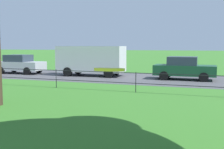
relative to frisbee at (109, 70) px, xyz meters
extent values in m
cube|color=#4C4C51|center=(-2.47, 16.21, -2.03)|extent=(80.00, 6.70, 0.01)
cylinder|color=black|center=(-6.89, 10.47, -1.54)|extent=(0.04, 0.04, 1.00)
cylinder|color=black|center=(-2.47, 10.47, -1.54)|extent=(0.04, 0.04, 1.00)
cylinder|color=black|center=(-2.47, 10.47, -1.59)|extent=(35.35, 0.03, 0.03)
cylinder|color=black|center=(-2.47, 10.47, -1.09)|extent=(35.35, 0.03, 0.03)
cylinder|color=yellow|center=(0.00, 0.00, 0.00)|extent=(0.28, 0.28, 0.04)
cube|color=#B7BABF|center=(-13.79, 16.27, -1.40)|extent=(4.05, 1.82, 0.68)
cube|color=#2D3847|center=(-13.94, 16.27, -0.78)|extent=(1.94, 1.58, 0.56)
cylinder|color=black|center=(-12.58, 17.12, -1.74)|extent=(0.61, 0.22, 0.60)
cylinder|color=black|center=(-12.53, 15.50, -1.74)|extent=(0.61, 0.22, 0.60)
cylinder|color=black|center=(-15.06, 17.04, -1.74)|extent=(0.61, 0.22, 0.60)
cylinder|color=black|center=(-15.01, 15.43, -1.74)|extent=(0.61, 0.22, 0.60)
cube|color=silver|center=(-7.56, 16.61, -0.75)|extent=(5.07, 2.14, 1.90)
cube|color=#283342|center=(-5.56, 16.68, -0.41)|extent=(0.18, 1.67, 0.76)
cylinder|color=black|center=(-5.90, 17.60, -1.70)|extent=(0.69, 0.26, 0.68)
cylinder|color=black|center=(-5.83, 15.74, -1.70)|extent=(0.69, 0.26, 0.68)
cylinder|color=black|center=(-9.09, 17.49, -1.70)|extent=(0.69, 0.26, 0.68)
cylinder|color=black|center=(-9.03, 15.63, -1.70)|extent=(0.69, 0.26, 0.68)
cube|color=#194C2D|center=(-0.67, 16.48, -1.40)|extent=(4.00, 1.70, 0.68)
cube|color=#2D3847|center=(-0.82, 16.48, -0.78)|extent=(1.90, 1.52, 0.56)
cylinder|color=black|center=(0.57, 17.29, -1.74)|extent=(0.60, 0.20, 0.60)
cylinder|color=black|center=(0.56, 15.67, -1.74)|extent=(0.60, 0.20, 0.60)
cylinder|color=black|center=(-1.91, 17.29, -1.74)|extent=(0.60, 0.20, 0.60)
cylinder|color=black|center=(-1.92, 15.67, -1.74)|extent=(0.60, 0.20, 0.60)
camera|label=1|loc=(0.81, -2.22, 0.20)|focal=43.63mm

